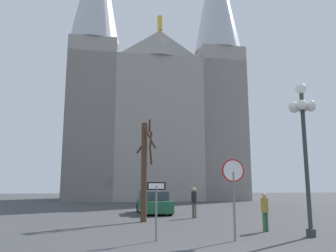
{
  "coord_description": "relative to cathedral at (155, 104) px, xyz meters",
  "views": [
    {
      "loc": [
        -2.78,
        -7.92,
        2.02
      ],
      "look_at": [
        0.06,
        17.29,
        6.36
      ],
      "focal_mm": 35.61,
      "sensor_mm": 36.0,
      "label": 1
    }
  ],
  "objects": [
    {
      "name": "stop_sign",
      "position": [
        0.7,
        -29.47,
        -9.88
      ],
      "size": [
        0.84,
        0.08,
        2.88
      ],
      "color": "slate",
      "rests_on": "ground"
    },
    {
      "name": "bare_tree",
      "position": [
        -2.27,
        -23.28,
        -9.11
      ],
      "size": [
        1.12,
        1.12,
        5.47
      ],
      "color": "#473323",
      "rests_on": "ground"
    },
    {
      "name": "one_way_arrow_sign",
      "position": [
        -2.09,
        -29.21,
        -10.56
      ],
      "size": [
        0.69,
        0.21,
        2.05
      ],
      "color": "slate",
      "rests_on": "ground"
    },
    {
      "name": "street_lamp",
      "position": [
        3.83,
        -28.94,
        -7.6
      ],
      "size": [
        1.13,
        1.03,
        6.03
      ],
      "color": "#2D3833",
      "rests_on": "ground"
    },
    {
      "name": "pedestrian_standing",
      "position": [
        2.67,
        -27.42,
        -10.96
      ],
      "size": [
        0.32,
        0.32,
        1.6
      ],
      "color": "#33663F",
      "rests_on": "ground"
    },
    {
      "name": "cathedral",
      "position": [
        0.0,
        0.0,
        0.0
      ],
      "size": [
        21.87,
        13.09,
        35.59
      ],
      "color": "gray",
      "rests_on": "ground"
    },
    {
      "name": "pedestrian_walking",
      "position": [
        0.73,
        -21.67,
        -10.85
      ],
      "size": [
        0.32,
        0.32,
        1.76
      ],
      "color": "#594C47",
      "rests_on": "ground"
    },
    {
      "name": "parked_car_near_green",
      "position": [
        -1.44,
        -18.53,
        -11.23
      ],
      "size": [
        2.27,
        4.29,
        1.46
      ],
      "color": "#1E5B38",
      "rests_on": "ground"
    }
  ]
}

